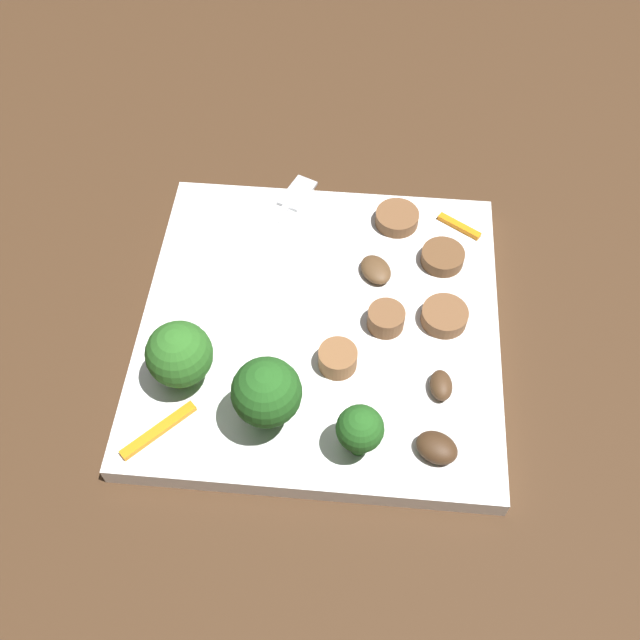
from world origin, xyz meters
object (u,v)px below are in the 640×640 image
(broccoli_floret_0, at_px, (360,430))
(pepper_strip_0, at_px, (159,430))
(fork, at_px, (260,242))
(broccoli_floret_1, at_px, (267,393))
(plate, at_px, (320,326))
(mushroom_1, at_px, (376,270))
(sausage_slice_0, at_px, (443,257))
(mushroom_3, at_px, (441,385))
(sausage_slice_3, at_px, (386,315))
(broccoli_floret_2, at_px, (179,355))
(sausage_slice_1, at_px, (444,316))
(pepper_strip_1, at_px, (459,226))
(sausage_slice_4, at_px, (397,218))
(sausage_slice_2, at_px, (338,359))
(mushroom_2, at_px, (437,448))

(broccoli_floret_0, bearing_deg, pepper_strip_0, 89.76)
(fork, height_order, broccoli_floret_1, broccoli_floret_1)
(plate, bearing_deg, fork, 37.67)
(broccoli_floret_0, bearing_deg, mushroom_1, -1.94)
(fork, relative_size, sausage_slice_0, 5.29)
(plate, xyz_separation_m, mushroom_3, (-0.05, -0.08, 0.01))
(plate, height_order, broccoli_floret_1, broccoli_floret_1)
(mushroom_1, relative_size, mushroom_3, 1.22)
(sausage_slice_3, height_order, mushroom_3, sausage_slice_3)
(sausage_slice_0, distance_m, pepper_strip_0, 0.24)
(plate, bearing_deg, broccoli_floret_2, 123.34)
(plate, distance_m, broccoli_floret_1, 0.10)
(sausage_slice_1, xyz_separation_m, pepper_strip_1, (0.09, -0.01, -0.00))
(fork, xyz_separation_m, broccoli_floret_2, (-0.12, 0.03, 0.03))
(broccoli_floret_0, height_order, sausage_slice_4, broccoli_floret_0)
(broccoli_floret_1, xyz_separation_m, sausage_slice_1, (0.09, -0.11, -0.03))
(sausage_slice_4, bearing_deg, sausage_slice_2, 164.66)
(mushroom_2, bearing_deg, sausage_slice_1, -3.30)
(plate, height_order, broccoli_floret_2, broccoli_floret_2)
(mushroom_1, bearing_deg, sausage_slice_2, 164.59)
(sausage_slice_3, distance_m, sausage_slice_4, 0.09)
(plate, distance_m, mushroom_3, 0.10)
(sausage_slice_0, bearing_deg, mushroom_1, 107.93)
(sausage_slice_0, bearing_deg, pepper_strip_1, -21.24)
(sausage_slice_0, bearing_deg, pepper_strip_0, 130.78)
(broccoli_floret_0, xyz_separation_m, mushroom_3, (0.05, -0.05, -0.02))
(sausage_slice_2, distance_m, sausage_slice_4, 0.14)
(plate, relative_size, sausage_slice_1, 7.71)
(sausage_slice_3, bearing_deg, pepper_strip_0, 124.91)
(sausage_slice_1, distance_m, pepper_strip_0, 0.21)
(broccoli_floret_1, relative_size, pepper_strip_1, 1.70)
(sausage_slice_1, bearing_deg, sausage_slice_2, 120.60)
(sausage_slice_3, relative_size, pepper_strip_0, 0.48)
(broccoli_floret_0, bearing_deg, plate, 18.70)
(sausage_slice_0, relative_size, mushroom_2, 1.19)
(fork, bearing_deg, mushroom_2, -117.07)
(sausage_slice_1, bearing_deg, pepper_strip_1, -8.17)
(sausage_slice_0, relative_size, pepper_strip_0, 0.58)
(mushroom_3, bearing_deg, fork, 49.56)
(broccoli_floret_2, bearing_deg, sausage_slice_4, -41.73)
(sausage_slice_1, distance_m, mushroom_2, 0.10)
(sausage_slice_0, height_order, mushroom_3, mushroom_3)
(broccoli_floret_0, relative_size, mushroom_2, 1.60)
(sausage_slice_4, bearing_deg, broccoli_floret_2, 138.27)
(broccoli_floret_1, xyz_separation_m, sausage_slice_2, (0.05, -0.04, -0.03))
(plate, distance_m, mushroom_1, 0.06)
(pepper_strip_1, bearing_deg, plate, 133.80)
(sausage_slice_2, bearing_deg, pepper_strip_1, -32.86)
(sausage_slice_0, distance_m, mushroom_3, 0.11)
(broccoli_floret_1, distance_m, sausage_slice_3, 0.12)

